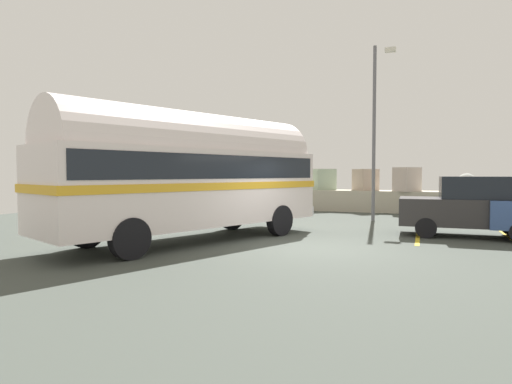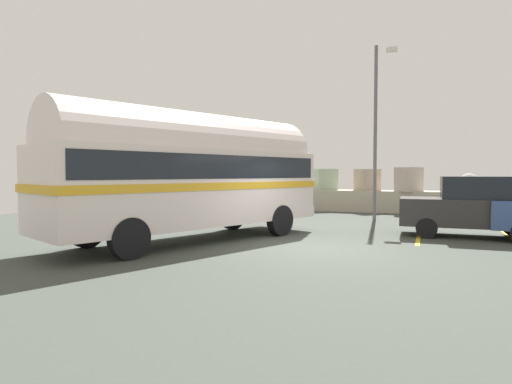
% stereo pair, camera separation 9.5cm
% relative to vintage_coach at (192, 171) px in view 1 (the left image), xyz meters
% --- Properties ---
extents(ground, '(32.00, 26.00, 0.02)m').
position_rel_vintage_coach_xyz_m(ground, '(3.40, 0.19, -2.04)').
color(ground, '#3D433D').
extents(breakwater, '(31.36, 2.26, 2.39)m').
position_rel_vintage_coach_xyz_m(breakwater, '(3.17, 11.98, -1.33)').
color(breakwater, '#AEA791').
rests_on(breakwater, ground).
extents(parking_lines, '(5.32, 4.40, 0.01)m').
position_rel_vintage_coach_xyz_m(parking_lines, '(8.65, 3.69, -2.03)').
color(parking_lines, yellow).
rests_on(parking_lines, ground).
extents(vintage_coach, '(5.48, 8.85, 3.70)m').
position_rel_vintage_coach_xyz_m(vintage_coach, '(0.00, 0.00, 0.00)').
color(vintage_coach, black).
rests_on(vintage_coach, ground).
extents(parked_car_nearest, '(4.13, 1.79, 1.86)m').
position_rel_vintage_coach_xyz_m(parked_car_nearest, '(7.60, 3.89, -1.08)').
color(parked_car_nearest, black).
rests_on(parked_car_nearest, ground).
extents(lamp_post, '(0.86, 0.63, 7.18)m').
position_rel_vintage_coach_xyz_m(lamp_post, '(4.33, 7.54, 1.96)').
color(lamp_post, '#5B5B60').
rests_on(lamp_post, ground).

